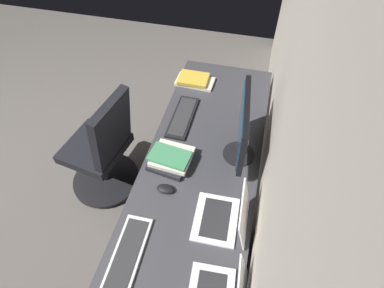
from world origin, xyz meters
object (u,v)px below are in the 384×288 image
at_px(drawer_pedestal, 189,253).
at_px(office_chair, 103,151).
at_px(laptop_leftmost, 227,217).
at_px(book_stack_far, 171,158).
at_px(keyboard_main, 127,255).
at_px(book_stack_near, 194,80).
at_px(keyboard_spare, 183,117).
at_px(monitor_primary, 243,127).
at_px(mouse_main, 166,189).

xyz_separation_m(drawer_pedestal, office_chair, (-0.57, -0.81, 0.11)).
height_order(laptop_leftmost, book_stack_far, laptop_leftmost).
bearing_deg(keyboard_main, book_stack_near, 179.87).
bearing_deg(keyboard_main, office_chair, -145.28).
height_order(laptop_leftmost, book_stack_near, laptop_leftmost).
bearing_deg(office_chair, book_stack_near, 138.45).
xyz_separation_m(laptop_leftmost, keyboard_main, (0.30, -0.45, -0.04)).
height_order(drawer_pedestal, keyboard_spare, keyboard_spare).
height_order(keyboard_main, book_stack_near, book_stack_near).
xyz_separation_m(book_stack_near, office_chair, (0.63, -0.55, -0.30)).
distance_m(monitor_primary, mouse_main, 0.57).
distance_m(laptop_leftmost, office_chair, 1.16).
height_order(book_stack_near, book_stack_far, book_stack_far).
relative_size(drawer_pedestal, laptop_leftmost, 2.30).
bearing_deg(keyboard_spare, mouse_main, 5.49).
xyz_separation_m(book_stack_near, book_stack_far, (0.80, 0.04, 0.01)).
bearing_deg(drawer_pedestal, monitor_primary, 161.51).
xyz_separation_m(monitor_primary, laptop_leftmost, (0.48, 0.00, -0.19)).
relative_size(drawer_pedestal, mouse_main, 6.68).
distance_m(drawer_pedestal, mouse_main, 0.48).
xyz_separation_m(keyboard_spare, mouse_main, (0.60, 0.06, 0.01)).
relative_size(laptop_leftmost, mouse_main, 2.91).
height_order(drawer_pedestal, book_stack_far, book_stack_far).
relative_size(drawer_pedestal, book_stack_far, 2.61).
distance_m(keyboard_main, office_chair, 1.01).
relative_size(keyboard_main, book_stack_near, 1.42).
distance_m(keyboard_spare, book_stack_near, 0.41).
height_order(keyboard_spare, mouse_main, mouse_main).
distance_m(laptop_leftmost, keyboard_main, 0.54).
bearing_deg(keyboard_main, mouse_main, 169.75).
distance_m(keyboard_spare, mouse_main, 0.61).
xyz_separation_m(laptop_leftmost, book_stack_far, (-0.32, -0.40, -0.02)).
xyz_separation_m(keyboard_main, mouse_main, (-0.41, 0.07, 0.01)).
relative_size(drawer_pedestal, keyboard_spare, 1.65).
bearing_deg(office_chair, keyboard_spare, 111.15).
distance_m(keyboard_main, keyboard_spare, 1.02).
bearing_deg(laptop_leftmost, monitor_primary, -179.47).
bearing_deg(keyboard_spare, book_stack_near, -178.07).
distance_m(monitor_primary, book_stack_near, 0.81).
distance_m(keyboard_spare, office_chair, 0.67).
relative_size(book_stack_near, office_chair, 0.31).
distance_m(monitor_primary, keyboard_main, 0.93).
relative_size(monitor_primary, office_chair, 0.52).
xyz_separation_m(drawer_pedestal, mouse_main, (-0.18, -0.19, 0.40)).
bearing_deg(book_stack_far, keyboard_spare, -175.57).
bearing_deg(monitor_primary, book_stack_near, -145.39).
relative_size(drawer_pedestal, book_stack_near, 2.33).
bearing_deg(book_stack_near, keyboard_spare, 1.93).
distance_m(book_stack_near, book_stack_far, 0.80).
bearing_deg(book_stack_far, drawer_pedestal, 28.51).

